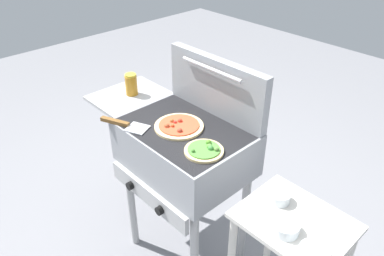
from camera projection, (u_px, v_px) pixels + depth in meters
The scene contains 11 objects.
ground_plane at pixel (187, 250), 2.32m from camera, with size 8.00×8.00×0.00m, color gray.
grill at pixel (183, 150), 1.92m from camera, with size 0.96×0.53×0.90m.
grill_lid_open at pixel (216, 87), 1.88m from camera, with size 0.63×0.08×0.30m.
pizza_pepperoni at pixel (179, 126), 1.84m from camera, with size 0.24×0.24×0.03m.
pizza_veggie at pixel (205, 150), 1.66m from camera, with size 0.18×0.18×0.03m.
sauce_jar at pixel (131, 84), 2.11m from camera, with size 0.07×0.07×0.12m.
spatula at pixel (124, 124), 1.85m from camera, with size 0.26×0.15×0.02m.
prep_table at pixel (288, 256), 1.62m from camera, with size 0.44×0.36×0.77m.
topping_bowl_near at pixel (280, 197), 1.59m from camera, with size 0.09×0.09×0.04m.
topping_bowl_far at pixel (313, 254), 1.34m from camera, with size 0.11×0.11×0.04m.
topping_bowl_middle at pixel (286, 228), 1.44m from camera, with size 0.11×0.11×0.04m.
Camera 1 is at (1.16, -1.04, 1.89)m, focal length 35.01 mm.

